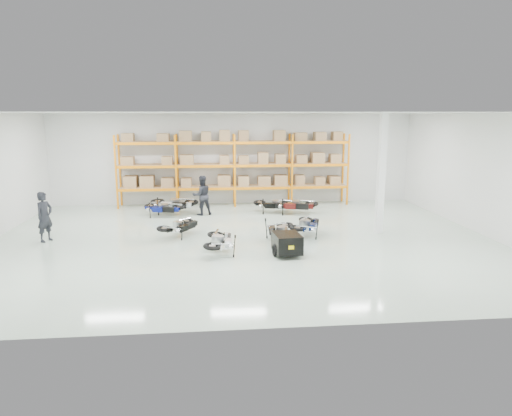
{
  "coord_description": "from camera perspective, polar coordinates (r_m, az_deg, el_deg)",
  "views": [
    {
      "loc": [
        -1.05,
        -15.87,
        4.46
      ],
      "look_at": [
        0.49,
        0.3,
        1.1
      ],
      "focal_mm": 32.0,
      "sensor_mm": 36.0,
      "label": 1
    }
  ],
  "objects": [
    {
      "name": "moto_back_d",
      "position": [
        20.73,
        4.9,
        0.74
      ],
      "size": [
        1.95,
        1.35,
        1.15
      ],
      "primitive_type": null,
      "rotation": [
        0.0,
        -0.09,
        1.28
      ],
      "color": "#450E0D",
      "rests_on": "ground"
    },
    {
      "name": "moto_black_far_left",
      "position": [
        17.11,
        -9.5,
        -1.9
      ],
      "size": [
        1.56,
        1.77,
        1.03
      ],
      "primitive_type": null,
      "rotation": [
        0.0,
        -0.09,
        2.54
      ],
      "color": "black",
      "rests_on": "ground"
    },
    {
      "name": "trailer",
      "position": [
        14.59,
        3.89,
        -4.42
      ],
      "size": [
        0.9,
        1.73,
        0.72
      ],
      "rotation": [
        0.0,
        0.0,
        0.09
      ],
      "color": "black",
      "rests_on": "ground"
    },
    {
      "name": "person_left",
      "position": [
        17.77,
        -24.91,
        -1.0
      ],
      "size": [
        0.69,
        0.78,
        1.79
      ],
      "primitive_type": "imported",
      "rotation": [
        0.0,
        0.0,
        1.07
      ],
      "color": "black",
      "rests_on": "ground"
    },
    {
      "name": "moto_blue_centre",
      "position": [
        17.08,
        6.43,
        -1.73
      ],
      "size": [
        1.47,
        1.89,
        1.1
      ],
      "primitive_type": null,
      "rotation": [
        0.0,
        -0.09,
        2.71
      ],
      "color": "#07164A",
      "rests_on": "ground"
    },
    {
      "name": "structural_column",
      "position": [
        17.67,
        15.38,
        4.08
      ],
      "size": [
        0.25,
        0.25,
        4.5
      ],
      "primitive_type": "cube",
      "color": "white",
      "rests_on": "ground"
    },
    {
      "name": "moto_back_b",
      "position": [
        21.1,
        -10.35,
        0.9
      ],
      "size": [
        2.07,
        1.32,
        1.24
      ],
      "primitive_type": null,
      "rotation": [
        0.0,
        -0.09,
        1.37
      ],
      "color": "#B0B5BA",
      "rests_on": "ground"
    },
    {
      "name": "moto_back_a",
      "position": [
        20.53,
        -11.53,
        0.3
      ],
      "size": [
        1.77,
        1.18,
        1.05
      ],
      "primitive_type": null,
      "rotation": [
        0.0,
        -0.09,
        1.32
      ],
      "color": "navy",
      "rests_on": "ground"
    },
    {
      "name": "moto_touring_right",
      "position": [
        16.09,
        2.98,
        -2.47
      ],
      "size": [
        1.08,
        1.84,
        1.13
      ],
      "primitive_type": null,
      "rotation": [
        0.0,
        -0.09,
        -0.13
      ],
      "color": "black",
      "rests_on": "ground"
    },
    {
      "name": "person_back",
      "position": [
        20.53,
        -6.78,
        1.58
      ],
      "size": [
        1.03,
        0.9,
        1.78
      ],
      "primitive_type": "imported",
      "rotation": [
        0.0,
        0.0,
        3.45
      ],
      "color": "#21222A",
      "rests_on": "ground"
    },
    {
      "name": "moto_back_c",
      "position": [
        20.9,
        2.3,
        0.78
      ],
      "size": [
        1.82,
        1.17,
        1.09
      ],
      "primitive_type": null,
      "rotation": [
        0.0,
        -0.09,
        1.36
      ],
      "color": "black",
      "rests_on": "ground"
    },
    {
      "name": "moto_silver_left",
      "position": [
        14.88,
        -4.47,
        -3.72
      ],
      "size": [
        0.98,
        1.76,
        1.1
      ],
      "primitive_type": null,
      "rotation": [
        0.0,
        -0.09,
        3.06
      ],
      "color": "silver",
      "rests_on": "ground"
    },
    {
      "name": "pallet_rack",
      "position": [
        22.46,
        -2.73,
        6.04
      ],
      "size": [
        11.28,
        0.98,
        3.62
      ],
      "color": "orange",
      "rests_on": "ground"
    },
    {
      "name": "room",
      "position": [
        16.06,
        -1.63,
        3.77
      ],
      "size": [
        18.0,
        18.0,
        18.0
      ],
      "color": "#B2C6B3",
      "rests_on": "ground"
    }
  ]
}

